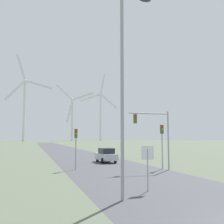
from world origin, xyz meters
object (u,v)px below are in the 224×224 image
traffic_light_post_near_left (76,140)px  car_approaching (106,155)px  streetlamp (122,69)px  traffic_light_mast_overhead (155,128)px  traffic_light_post_near_right (162,137)px  wind_turbine_center (72,114)px  wind_turbine_left (24,104)px  stop_sign_near (148,160)px  wind_turbine_right (101,112)px

traffic_light_post_near_left → car_approaching: bearing=52.3°
streetlamp → traffic_light_mast_overhead: size_ratio=1.90×
traffic_light_post_near_right → traffic_light_mast_overhead: bearing=-146.5°
wind_turbine_center → traffic_light_post_near_right: bearing=-96.2°
traffic_light_post_near_right → wind_turbine_left: size_ratio=0.06×
traffic_light_mast_overhead → streetlamp: bearing=-123.9°
stop_sign_near → traffic_light_post_near_right: bearing=57.7°
streetlamp → car_approaching: 21.28m
car_approaching → wind_turbine_center: wind_turbine_center is taller
traffic_light_mast_overhead → wind_turbine_right: size_ratio=0.08×
traffic_light_post_near_right → wind_turbine_center: bearing=83.8°
traffic_light_mast_overhead → wind_turbine_center: 231.10m
traffic_light_mast_overhead → wind_turbine_right: bearing=76.6°
traffic_light_post_near_left → traffic_light_mast_overhead: 7.94m
wind_turbine_center → wind_turbine_right: 35.63m
car_approaching → stop_sign_near: bearing=-98.1°
traffic_light_mast_overhead → traffic_light_post_near_left: bearing=158.4°
traffic_light_post_near_right → wind_turbine_right: bearing=76.9°
traffic_light_post_near_left → wind_turbine_left: wind_turbine_left is taller
stop_sign_near → wind_turbine_center: bearing=82.6°
wind_turbine_right → traffic_light_post_near_right: bearing=-103.1°
streetlamp → traffic_light_post_near_right: streetlamp is taller
traffic_light_post_near_right → car_approaching: size_ratio=1.06×
traffic_light_post_near_right → traffic_light_mast_overhead: size_ratio=0.77×
traffic_light_post_near_right → wind_turbine_left: 211.59m
wind_turbine_center → traffic_light_mast_overhead: bearing=-96.4°
stop_sign_near → car_approaching: (2.59, 18.19, -0.95)m
traffic_light_post_near_left → wind_turbine_center: size_ratio=0.07×
streetlamp → wind_turbine_center: bearing=82.2°
car_approaching → wind_turbine_right: wind_turbine_right is taller
traffic_light_post_near_right → wind_turbine_right: size_ratio=0.06×
wind_turbine_center → wind_turbine_right: (32.08, 14.66, 5.07)m
traffic_light_post_near_right → wind_turbine_left: bearing=95.2°
car_approaching → wind_turbine_center: bearing=82.7°
wind_turbine_right → streetlamp: bearing=-104.3°
stop_sign_near → car_approaching: stop_sign_near is taller
wind_turbine_center → wind_turbine_left: bearing=-156.4°
stop_sign_near → traffic_light_post_near_left: bearing=101.5°
streetlamp → car_approaching: (4.78, 19.88, -5.89)m
traffic_light_post_near_left → stop_sign_near: bearing=-78.5°
traffic_light_mast_overhead → car_approaching: bearing=103.9°
wind_turbine_left → stop_sign_near: bearing=-86.6°
car_approaching → wind_turbine_right: 243.40m
traffic_light_mast_overhead → wind_turbine_right: wind_turbine_right is taller
traffic_light_post_near_left → traffic_light_mast_overhead: traffic_light_mast_overhead is taller
traffic_light_post_near_right → car_approaching: traffic_light_post_near_right is taller
traffic_light_mast_overhead → wind_turbine_left: size_ratio=0.08×
car_approaching → wind_turbine_right: size_ratio=0.06×
streetlamp → wind_turbine_center: size_ratio=0.20×
traffic_light_mast_overhead → wind_turbine_right: 251.50m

